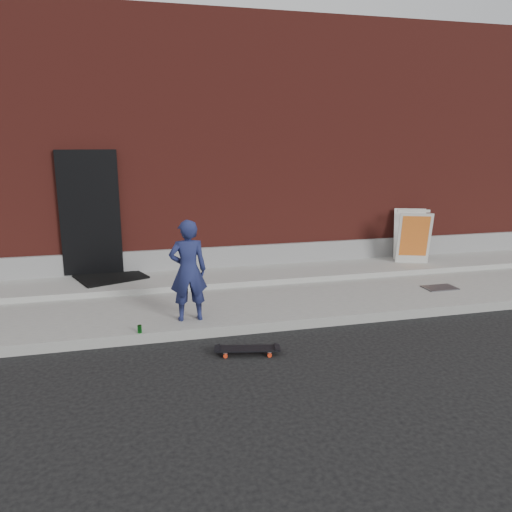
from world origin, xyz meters
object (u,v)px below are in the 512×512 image
object	(u,v)px
child	(188,271)
skateboard	(247,349)
soda_can	(140,329)
pizza_sign	(412,236)

from	to	relation	value
child	skateboard	distance (m)	1.47
skateboard	soda_can	xyz separation A→B (m)	(-1.32, 0.71, 0.13)
child	soda_can	xyz separation A→B (m)	(-0.71, -0.36, -0.68)
pizza_sign	soda_can	size ratio (longest dim) A/B	10.04
child	skateboard	size ratio (longest dim) A/B	1.75
skateboard	pizza_sign	xyz separation A→B (m)	(4.17, 3.10, 0.71)
child	soda_can	world-z (taller)	child
child	pizza_sign	distance (m)	5.19
skateboard	soda_can	bearing A→B (deg)	151.65
pizza_sign	child	bearing A→B (deg)	-156.97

